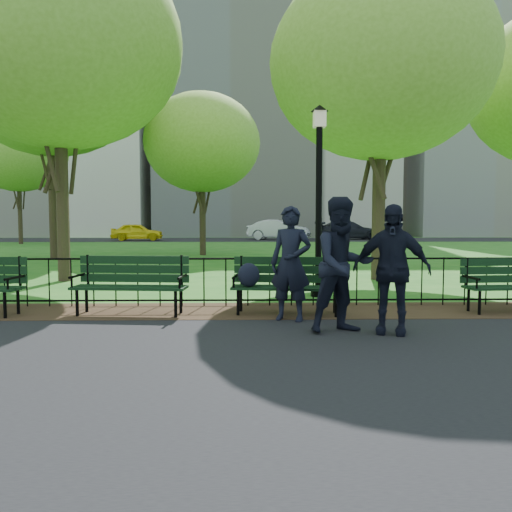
{
  "coord_description": "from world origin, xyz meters",
  "views": [
    {
      "loc": [
        -1.04,
        -7.04,
        1.56
      ],
      "look_at": [
        -0.86,
        1.5,
        0.96
      ],
      "focal_mm": 35.0,
      "sensor_mm": 36.0,
      "label": 1
    }
  ],
  "objects_px": {
    "tree_near_w": "(58,42)",
    "tree_near_e": "(381,65)",
    "tree_mid_w": "(49,74)",
    "taxi": "(137,232)",
    "park_bench_main": "(275,278)",
    "lamppost": "(319,193)",
    "tree_far_w": "(18,150)",
    "park_bench_left_a": "(132,278)",
    "person_left": "(291,263)",
    "sedan_silver": "(279,230)",
    "sedan_dark": "(348,230)",
    "person_right": "(391,269)",
    "tree_far_c": "(202,143)",
    "person_mid": "(343,265)"
  },
  "relations": [
    {
      "from": "tree_near_w",
      "to": "tree_near_e",
      "type": "height_order",
      "value": "tree_near_w"
    },
    {
      "from": "tree_mid_w",
      "to": "taxi",
      "type": "relative_size",
      "value": 2.66
    },
    {
      "from": "park_bench_main",
      "to": "lamppost",
      "type": "bearing_deg",
      "value": 69.84
    },
    {
      "from": "tree_mid_w",
      "to": "tree_far_w",
      "type": "distance_m",
      "value": 15.55
    },
    {
      "from": "park_bench_main",
      "to": "tree_far_w",
      "type": "distance_m",
      "value": 31.26
    },
    {
      "from": "park_bench_left_a",
      "to": "person_left",
      "type": "bearing_deg",
      "value": -7.67
    },
    {
      "from": "park_bench_main",
      "to": "tree_near_e",
      "type": "height_order",
      "value": "tree_near_e"
    },
    {
      "from": "tree_far_w",
      "to": "sedan_silver",
      "type": "relative_size",
      "value": 1.81
    },
    {
      "from": "lamppost",
      "to": "tree_far_w",
      "type": "height_order",
      "value": "tree_far_w"
    },
    {
      "from": "taxi",
      "to": "sedan_dark",
      "type": "relative_size",
      "value": 0.76
    },
    {
      "from": "tree_near_w",
      "to": "taxi",
      "type": "height_order",
      "value": "tree_near_w"
    },
    {
      "from": "person_left",
      "to": "sedan_dark",
      "type": "height_order",
      "value": "person_left"
    },
    {
      "from": "tree_far_w",
      "to": "taxi",
      "type": "xyz_separation_m",
      "value": [
        6.73,
        5.66,
        -5.65
      ]
    },
    {
      "from": "taxi",
      "to": "sedan_dark",
      "type": "height_order",
      "value": "sedan_dark"
    },
    {
      "from": "park_bench_main",
      "to": "person_right",
      "type": "distance_m",
      "value": 2.13
    },
    {
      "from": "park_bench_left_a",
      "to": "sedan_dark",
      "type": "bearing_deg",
      "value": 77.87
    },
    {
      "from": "person_left",
      "to": "person_right",
      "type": "relative_size",
      "value": 1.0
    },
    {
      "from": "tree_far_c",
      "to": "sedan_silver",
      "type": "bearing_deg",
      "value": 75.38
    },
    {
      "from": "tree_far_w",
      "to": "person_right",
      "type": "relative_size",
      "value": 5.13
    },
    {
      "from": "tree_near_e",
      "to": "tree_far_c",
      "type": "xyz_separation_m",
      "value": [
        -5.53,
        9.76,
        -0.53
      ]
    },
    {
      "from": "tree_mid_w",
      "to": "taxi",
      "type": "xyz_separation_m",
      "value": [
        -0.72,
        19.26,
        -6.83
      ]
    },
    {
      "from": "lamppost",
      "to": "tree_near_e",
      "type": "xyz_separation_m",
      "value": [
        2.04,
        3.01,
        3.51
      ]
    },
    {
      "from": "tree_near_e",
      "to": "tree_mid_w",
      "type": "height_order",
      "value": "tree_mid_w"
    },
    {
      "from": "park_bench_left_a",
      "to": "person_right",
      "type": "bearing_deg",
      "value": -16.03
    },
    {
      "from": "lamppost",
      "to": "person_mid",
      "type": "relative_size",
      "value": 2.08
    },
    {
      "from": "tree_far_w",
      "to": "park_bench_main",
      "type": "bearing_deg",
      "value": -58.78
    },
    {
      "from": "park_bench_left_a",
      "to": "sedan_silver",
      "type": "xyz_separation_m",
      "value": [
        4.63,
        32.73,
        0.24
      ]
    },
    {
      "from": "person_right",
      "to": "tree_near_w",
      "type": "bearing_deg",
      "value": 157.9
    },
    {
      "from": "tree_far_c",
      "to": "person_right",
      "type": "bearing_deg",
      "value": -76.24
    },
    {
      "from": "person_left",
      "to": "sedan_silver",
      "type": "relative_size",
      "value": 0.35
    },
    {
      "from": "person_mid",
      "to": "tree_near_e",
      "type": "bearing_deg",
      "value": 53.3
    },
    {
      "from": "lamppost",
      "to": "tree_near_w",
      "type": "height_order",
      "value": "tree_near_w"
    },
    {
      "from": "park_bench_left_a",
      "to": "tree_mid_w",
      "type": "height_order",
      "value": "tree_mid_w"
    },
    {
      "from": "tree_far_c",
      "to": "person_left",
      "type": "bearing_deg",
      "value": -80.08
    },
    {
      "from": "park_bench_main",
      "to": "sedan_silver",
      "type": "distance_m",
      "value": 32.86
    },
    {
      "from": "tree_near_w",
      "to": "tree_mid_w",
      "type": "xyz_separation_m",
      "value": [
        -3.25,
        7.88,
        1.46
      ]
    },
    {
      "from": "tree_near_w",
      "to": "tree_far_c",
      "type": "distance_m",
      "value": 10.39
    },
    {
      "from": "person_right",
      "to": "sedan_silver",
      "type": "xyz_separation_m",
      "value": [
        0.72,
        34.26,
        -0.06
      ]
    },
    {
      "from": "person_mid",
      "to": "taxi",
      "type": "bearing_deg",
      "value": 89.02
    },
    {
      "from": "tree_far_c",
      "to": "person_right",
      "type": "xyz_separation_m",
      "value": [
        3.98,
        -16.25,
        -4.22
      ]
    },
    {
      "from": "taxi",
      "to": "tree_mid_w",
      "type": "bearing_deg",
      "value": 177.38
    },
    {
      "from": "person_left",
      "to": "taxi",
      "type": "xyz_separation_m",
      "value": [
        -9.41,
        32.48,
        -0.2
      ]
    },
    {
      "from": "tree_near_w",
      "to": "person_mid",
      "type": "xyz_separation_m",
      "value": [
        6.09,
        -6.19,
        -5.12
      ]
    },
    {
      "from": "park_bench_main",
      "to": "tree_mid_w",
      "type": "xyz_separation_m",
      "value": [
        -8.47,
        12.68,
        6.91
      ]
    },
    {
      "from": "park_bench_main",
      "to": "person_right",
      "type": "height_order",
      "value": "person_right"
    },
    {
      "from": "person_left",
      "to": "tree_near_e",
      "type": "bearing_deg",
      "value": 85.62
    },
    {
      "from": "tree_mid_w",
      "to": "sedan_dark",
      "type": "bearing_deg",
      "value": 51.43
    },
    {
      "from": "tree_far_w",
      "to": "person_mid",
      "type": "xyz_separation_m",
      "value": [
        16.79,
        -27.67,
        -5.4
      ]
    },
    {
      "from": "tree_near_w",
      "to": "sedan_silver",
      "type": "distance_m",
      "value": 29.43
    },
    {
      "from": "park_bench_main",
      "to": "person_mid",
      "type": "height_order",
      "value": "person_mid"
    }
  ]
}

